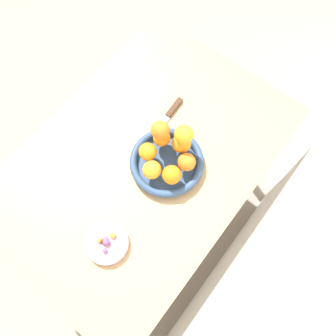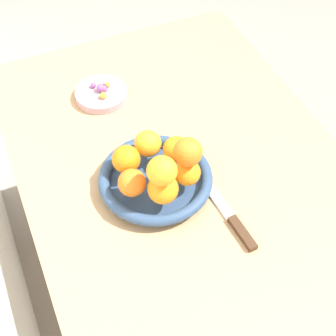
{
  "view_description": "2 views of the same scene",
  "coord_description": "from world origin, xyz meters",
  "px_view_note": "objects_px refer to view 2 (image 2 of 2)",
  "views": [
    {
      "loc": [
        0.29,
        0.35,
        1.82
      ],
      "look_at": [
        -0.0,
        0.12,
        0.83
      ],
      "focal_mm": 35.0,
      "sensor_mm": 36.0,
      "label": 1
    },
    {
      "loc": [
        -0.72,
        0.35,
        1.67
      ],
      "look_at": [
        -0.06,
        0.07,
        0.82
      ],
      "focal_mm": 55.0,
      "sensor_mm": 36.0,
      "label": 2
    }
  ],
  "objects_px": {
    "orange_3": "(163,189)",
    "orange_7": "(188,152)",
    "dining_table": "(182,187)",
    "candy_dish": "(101,94)",
    "orange_2": "(132,183)",
    "candy_ball_5": "(103,95)",
    "candy_ball_2": "(104,89)",
    "candy_ball_7": "(107,85)",
    "candy_ball_3": "(103,87)",
    "orange_4": "(187,172)",
    "orange_1": "(126,159)",
    "orange_5": "(176,150)",
    "fruit_bowl": "(156,180)",
    "orange_0": "(148,144)",
    "candy_ball_6": "(93,85)",
    "candy_ball_0": "(101,88)",
    "orange_6": "(162,171)",
    "candy_ball_1": "(101,88)",
    "candy_ball_4": "(102,89)",
    "knife": "(227,213)"
  },
  "relations": [
    {
      "from": "orange_7",
      "to": "candy_ball_3",
      "type": "relative_size",
      "value": 3.6
    },
    {
      "from": "orange_3",
      "to": "orange_7",
      "type": "bearing_deg",
      "value": -67.91
    },
    {
      "from": "candy_ball_2",
      "to": "candy_ball_7",
      "type": "distance_m",
      "value": 0.02
    },
    {
      "from": "candy_ball_4",
      "to": "candy_ball_6",
      "type": "bearing_deg",
      "value": 35.34
    },
    {
      "from": "candy_ball_2",
      "to": "knife",
      "type": "bearing_deg",
      "value": -164.85
    },
    {
      "from": "fruit_bowl",
      "to": "candy_ball_5",
      "type": "xyz_separation_m",
      "value": [
        0.31,
        0.02,
        0.01
      ]
    },
    {
      "from": "candy_ball_1",
      "to": "orange_0",
      "type": "bearing_deg",
      "value": -173.97
    },
    {
      "from": "orange_1",
      "to": "candy_ball_3",
      "type": "height_order",
      "value": "orange_1"
    },
    {
      "from": "candy_ball_2",
      "to": "candy_ball_7",
      "type": "relative_size",
      "value": 1.29
    },
    {
      "from": "orange_1",
      "to": "orange_5",
      "type": "distance_m",
      "value": 0.12
    },
    {
      "from": "orange_0",
      "to": "knife",
      "type": "distance_m",
      "value": 0.24
    },
    {
      "from": "dining_table",
      "to": "orange_4",
      "type": "height_order",
      "value": "orange_4"
    },
    {
      "from": "orange_2",
      "to": "candy_ball_7",
      "type": "distance_m",
      "value": 0.38
    },
    {
      "from": "orange_0",
      "to": "orange_6",
      "type": "bearing_deg",
      "value": 170.74
    },
    {
      "from": "orange_1",
      "to": "dining_table",
      "type": "bearing_deg",
      "value": -92.47
    },
    {
      "from": "orange_0",
      "to": "candy_ball_6",
      "type": "bearing_deg",
      "value": 8.28
    },
    {
      "from": "fruit_bowl",
      "to": "orange_2",
      "type": "height_order",
      "value": "orange_2"
    },
    {
      "from": "orange_0",
      "to": "candy_ball_3",
      "type": "relative_size",
      "value": 3.57
    },
    {
      "from": "orange_2",
      "to": "orange_6",
      "type": "xyz_separation_m",
      "value": [
        -0.05,
        -0.05,
        0.07
      ]
    },
    {
      "from": "dining_table",
      "to": "candy_ball_5",
      "type": "xyz_separation_m",
      "value": [
        0.27,
        0.11,
        0.12
      ]
    },
    {
      "from": "orange_6",
      "to": "orange_7",
      "type": "height_order",
      "value": "orange_6"
    },
    {
      "from": "orange_7",
      "to": "candy_ball_0",
      "type": "bearing_deg",
      "value": 11.47
    },
    {
      "from": "candy_ball_0",
      "to": "candy_ball_3",
      "type": "xyz_separation_m",
      "value": [
        0.0,
        -0.01,
        0.0
      ]
    },
    {
      "from": "orange_7",
      "to": "orange_6",
      "type": "bearing_deg",
      "value": 113.77
    },
    {
      "from": "candy_dish",
      "to": "candy_ball_0",
      "type": "bearing_deg",
      "value": -15.12
    },
    {
      "from": "candy_ball_5",
      "to": "candy_ball_7",
      "type": "distance_m",
      "value": 0.05
    },
    {
      "from": "fruit_bowl",
      "to": "candy_ball_2",
      "type": "bearing_deg",
      "value": 2.03
    },
    {
      "from": "fruit_bowl",
      "to": "orange_3",
      "type": "distance_m",
      "value": 0.09
    },
    {
      "from": "orange_4",
      "to": "knife",
      "type": "bearing_deg",
      "value": -147.63
    },
    {
      "from": "candy_dish",
      "to": "candy_ball_6",
      "type": "height_order",
      "value": "candy_ball_6"
    },
    {
      "from": "orange_0",
      "to": "knife",
      "type": "xyz_separation_m",
      "value": [
        -0.2,
        -0.11,
        -0.07
      ]
    },
    {
      "from": "orange_2",
      "to": "candy_ball_0",
      "type": "bearing_deg",
      "value": -7.09
    },
    {
      "from": "candy_ball_5",
      "to": "candy_dish",
      "type": "bearing_deg",
      "value": -3.8
    },
    {
      "from": "orange_3",
      "to": "candy_ball_6",
      "type": "relative_size",
      "value": 4.53
    },
    {
      "from": "candy_ball_0",
      "to": "candy_ball_5",
      "type": "height_order",
      "value": "candy_ball_5"
    },
    {
      "from": "candy_ball_7",
      "to": "orange_3",
      "type": "bearing_deg",
      "value": 178.28
    },
    {
      "from": "orange_5",
      "to": "candy_ball_0",
      "type": "relative_size",
      "value": 3.88
    },
    {
      "from": "orange_3",
      "to": "candy_ball_3",
      "type": "relative_size",
      "value": 3.78
    },
    {
      "from": "orange_2",
      "to": "candy_ball_5",
      "type": "distance_m",
      "value": 0.34
    },
    {
      "from": "orange_0",
      "to": "candy_ball_0",
      "type": "xyz_separation_m",
      "value": [
        0.27,
        0.03,
        -0.04
      ]
    },
    {
      "from": "dining_table",
      "to": "candy_ball_3",
      "type": "xyz_separation_m",
      "value": [
        0.3,
        0.1,
        0.12
      ]
    },
    {
      "from": "candy_ball_3",
      "to": "orange_2",
      "type": "bearing_deg",
      "value": 171.64
    },
    {
      "from": "candy_ball_7",
      "to": "candy_ball_6",
      "type": "bearing_deg",
      "value": 70.96
    },
    {
      "from": "candy_ball_1",
      "to": "candy_ball_3",
      "type": "height_order",
      "value": "candy_ball_1"
    },
    {
      "from": "orange_1",
      "to": "candy_ball_7",
      "type": "distance_m",
      "value": 0.31
    },
    {
      "from": "fruit_bowl",
      "to": "orange_7",
      "type": "bearing_deg",
      "value": -124.85
    },
    {
      "from": "dining_table",
      "to": "candy_dish",
      "type": "relative_size",
      "value": 7.9
    },
    {
      "from": "fruit_bowl",
      "to": "candy_ball_0",
      "type": "relative_size",
      "value": 16.25
    },
    {
      "from": "orange_0",
      "to": "candy_ball_2",
      "type": "height_order",
      "value": "orange_0"
    },
    {
      "from": "orange_1",
      "to": "candy_ball_3",
      "type": "distance_m",
      "value": 0.3
    }
  ]
}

